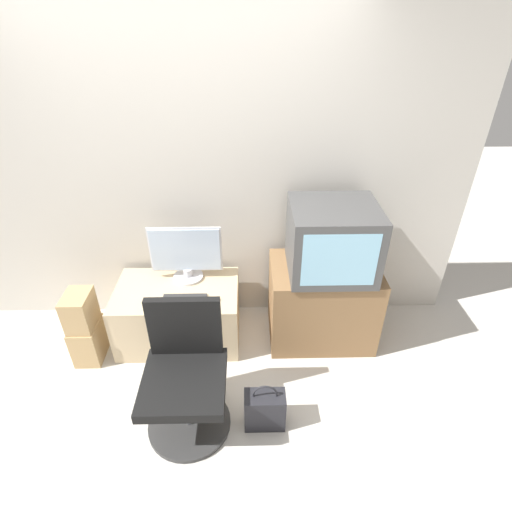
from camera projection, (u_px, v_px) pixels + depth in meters
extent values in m
plane|color=beige|center=(179.00, 438.00, 2.59)|extent=(12.00, 12.00, 0.00)
cube|color=beige|center=(186.00, 173.00, 3.00)|extent=(4.40, 0.05, 2.60)
cube|color=#CCB289|center=(179.00, 313.00, 3.25)|extent=(0.96, 0.60, 0.49)
cube|color=olive|center=(322.00, 302.00, 3.22)|extent=(0.83, 0.57, 0.68)
cylinder|color=silver|center=(188.00, 276.00, 3.25)|extent=(0.24, 0.24, 0.02)
cylinder|color=silver|center=(188.00, 272.00, 3.22)|extent=(0.07, 0.07, 0.06)
cube|color=silver|center=(186.00, 249.00, 3.11)|extent=(0.57, 0.01, 0.39)
cube|color=silver|center=(185.00, 250.00, 3.11)|extent=(0.54, 0.02, 0.36)
cube|color=#2D2D2D|center=(185.00, 299.00, 3.01)|extent=(0.33, 0.12, 0.01)
ellipsoid|color=#4C4C51|center=(216.00, 299.00, 2.99)|extent=(0.06, 0.04, 0.03)
cube|color=#474747|center=(332.00, 240.00, 2.88)|extent=(0.62, 0.56, 0.52)
cube|color=#8CC6E5|center=(340.00, 261.00, 2.65)|extent=(0.51, 0.01, 0.40)
cylinder|color=#333333|center=(190.00, 423.00, 2.66)|extent=(0.55, 0.55, 0.03)
cylinder|color=#4C4C51|center=(187.00, 405.00, 2.56)|extent=(0.05, 0.05, 0.35)
cube|color=black|center=(184.00, 383.00, 2.45)|extent=(0.51, 0.51, 0.07)
cube|color=black|center=(185.00, 326.00, 2.51)|extent=(0.46, 0.05, 0.43)
cube|color=tan|center=(89.00, 340.00, 3.10)|extent=(0.20, 0.28, 0.32)
cube|color=tan|center=(80.00, 311.00, 2.94)|extent=(0.18, 0.26, 0.28)
cube|color=#232328|center=(265.00, 410.00, 2.60)|extent=(0.27, 0.14, 0.28)
torus|color=#232328|center=(265.00, 394.00, 2.52)|extent=(0.16, 0.01, 0.16)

